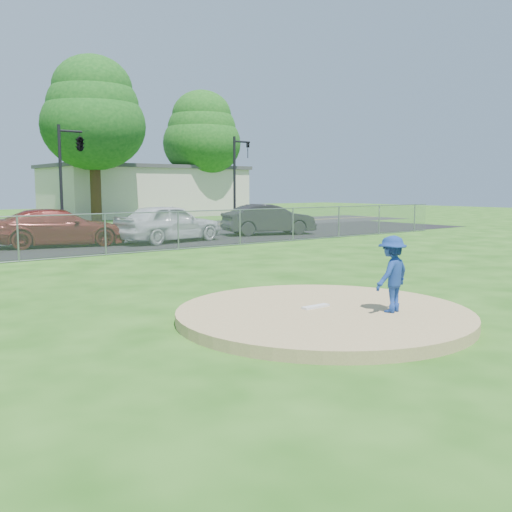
{
  "coord_description": "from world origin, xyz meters",
  "views": [
    {
      "loc": [
        -7.32,
        -7.31,
        2.42
      ],
      "look_at": [
        0.0,
        2.0,
        1.0
      ],
      "focal_mm": 40.0,
      "sensor_mm": 36.0,
      "label": 1
    }
  ],
  "objects_px": {
    "commercial_building": "(145,191)",
    "parked_car_charcoal": "(269,219)",
    "tree_far_right": "(202,134)",
    "pitcher": "(392,274)",
    "tree_right": "(93,113)",
    "traffic_signal_center": "(78,145)",
    "parked_car_darkred": "(59,228)",
    "traffic_signal_right": "(237,173)",
    "parked_car_pearl": "(169,223)"
  },
  "relations": [
    {
      "from": "commercial_building",
      "to": "tree_far_right",
      "type": "xyz_separation_m",
      "value": [
        4.0,
        -3.0,
        4.9
      ]
    },
    {
      "from": "commercial_building",
      "to": "tree_far_right",
      "type": "bearing_deg",
      "value": -36.87
    },
    {
      "from": "pitcher",
      "to": "parked_car_charcoal",
      "type": "xyz_separation_m",
      "value": [
        10.58,
        16.33,
        -0.09
      ]
    },
    {
      "from": "parked_car_pearl",
      "to": "pitcher",
      "type": "bearing_deg",
      "value": 155.58
    },
    {
      "from": "traffic_signal_right",
      "to": "traffic_signal_center",
      "type": "bearing_deg",
      "value": -180.0
    },
    {
      "from": "tree_right",
      "to": "pitcher",
      "type": "relative_size",
      "value": 8.46
    },
    {
      "from": "traffic_signal_right",
      "to": "parked_car_darkred",
      "type": "relative_size",
      "value": 1.06
    },
    {
      "from": "tree_right",
      "to": "parked_car_darkred",
      "type": "distance_m",
      "value": 19.07
    },
    {
      "from": "commercial_building",
      "to": "traffic_signal_center",
      "type": "height_order",
      "value": "traffic_signal_center"
    },
    {
      "from": "commercial_building",
      "to": "parked_car_darkred",
      "type": "distance_m",
      "value": 26.6
    },
    {
      "from": "tree_right",
      "to": "traffic_signal_center",
      "type": "distance_m",
      "value": 11.6
    },
    {
      "from": "traffic_signal_center",
      "to": "pitcher",
      "type": "distance_m",
      "value": 23.4
    },
    {
      "from": "commercial_building",
      "to": "traffic_signal_center",
      "type": "xyz_separation_m",
      "value": [
        -12.03,
        -16.0,
        2.45
      ]
    },
    {
      "from": "commercial_building",
      "to": "tree_right",
      "type": "relative_size",
      "value": 1.41
    },
    {
      "from": "parked_car_darkred",
      "to": "tree_far_right",
      "type": "bearing_deg",
      "value": -32.47
    },
    {
      "from": "traffic_signal_center",
      "to": "tree_far_right",
      "type": "bearing_deg",
      "value": 39.04
    },
    {
      "from": "traffic_signal_right",
      "to": "parked_car_pearl",
      "type": "xyz_separation_m",
      "value": [
        -8.91,
        -6.92,
        -2.5
      ]
    },
    {
      "from": "commercial_building",
      "to": "parked_car_darkred",
      "type": "relative_size",
      "value": 3.09
    },
    {
      "from": "pitcher",
      "to": "traffic_signal_right",
      "type": "bearing_deg",
      "value": -130.23
    },
    {
      "from": "tree_right",
      "to": "commercial_building",
      "type": "bearing_deg",
      "value": 40.6
    },
    {
      "from": "tree_right",
      "to": "tree_far_right",
      "type": "relative_size",
      "value": 1.08
    },
    {
      "from": "tree_right",
      "to": "parked_car_darkred",
      "type": "bearing_deg",
      "value": -117.41
    },
    {
      "from": "parked_car_charcoal",
      "to": "commercial_building",
      "type": "bearing_deg",
      "value": 5.43
    },
    {
      "from": "traffic_signal_center",
      "to": "commercial_building",
      "type": "bearing_deg",
      "value": 53.06
    },
    {
      "from": "traffic_signal_center",
      "to": "traffic_signal_right",
      "type": "bearing_deg",
      "value": 0.0
    },
    {
      "from": "pitcher",
      "to": "parked_car_darkred",
      "type": "xyz_separation_m",
      "value": [
        -0.01,
        17.1,
        -0.11
      ]
    },
    {
      "from": "tree_far_right",
      "to": "traffic_signal_right",
      "type": "bearing_deg",
      "value": -113.91
    },
    {
      "from": "tree_far_right",
      "to": "parked_car_pearl",
      "type": "distance_m",
      "value": 25.5
    },
    {
      "from": "commercial_building",
      "to": "tree_right",
      "type": "height_order",
      "value": "tree_right"
    },
    {
      "from": "pitcher",
      "to": "traffic_signal_center",
      "type": "bearing_deg",
      "value": -107.69
    },
    {
      "from": "tree_far_right",
      "to": "parked_car_pearl",
      "type": "relative_size",
      "value": 2.15
    },
    {
      "from": "tree_far_right",
      "to": "pitcher",
      "type": "height_order",
      "value": "tree_far_right"
    },
    {
      "from": "parked_car_darkred",
      "to": "parked_car_pearl",
      "type": "height_order",
      "value": "parked_car_pearl"
    },
    {
      "from": "commercial_building",
      "to": "parked_car_pearl",
      "type": "relative_size",
      "value": 3.28
    },
    {
      "from": "tree_far_right",
      "to": "parked_car_charcoal",
      "type": "relative_size",
      "value": 2.26
    },
    {
      "from": "pitcher",
      "to": "parked_car_charcoal",
      "type": "height_order",
      "value": "parked_car_charcoal"
    },
    {
      "from": "tree_right",
      "to": "parked_car_pearl",
      "type": "xyz_separation_m",
      "value": [
        -3.67,
        -16.92,
        -6.79
      ]
    },
    {
      "from": "traffic_signal_center",
      "to": "parked_car_darkred",
      "type": "xyz_separation_m",
      "value": [
        -3.16,
        -5.8,
        -3.83
      ]
    },
    {
      "from": "traffic_signal_right",
      "to": "parked_car_darkred",
      "type": "height_order",
      "value": "traffic_signal_right"
    },
    {
      "from": "commercial_building",
      "to": "parked_car_charcoal",
      "type": "height_order",
      "value": "commercial_building"
    },
    {
      "from": "commercial_building",
      "to": "parked_car_darkred",
      "type": "xyz_separation_m",
      "value": [
        -15.19,
        -21.8,
        -1.38
      ]
    },
    {
      "from": "tree_right",
      "to": "pitcher",
      "type": "bearing_deg",
      "value": -103.97
    },
    {
      "from": "traffic_signal_right",
      "to": "parked_car_pearl",
      "type": "height_order",
      "value": "traffic_signal_right"
    },
    {
      "from": "traffic_signal_right",
      "to": "parked_car_pearl",
      "type": "distance_m",
      "value": 11.55
    },
    {
      "from": "pitcher",
      "to": "parked_car_charcoal",
      "type": "distance_m",
      "value": 19.46
    },
    {
      "from": "tree_right",
      "to": "traffic_signal_right",
      "type": "relative_size",
      "value": 2.08
    },
    {
      "from": "parked_car_darkred",
      "to": "parked_car_charcoal",
      "type": "xyz_separation_m",
      "value": [
        10.59,
        -0.76,
        0.01
      ]
    },
    {
      "from": "pitcher",
      "to": "parked_car_pearl",
      "type": "height_order",
      "value": "parked_car_pearl"
    },
    {
      "from": "commercial_building",
      "to": "parked_car_darkred",
      "type": "height_order",
      "value": "commercial_building"
    },
    {
      "from": "traffic_signal_center",
      "to": "parked_car_pearl",
      "type": "xyz_separation_m",
      "value": [
        1.36,
        -6.92,
        -3.75
      ]
    }
  ]
}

